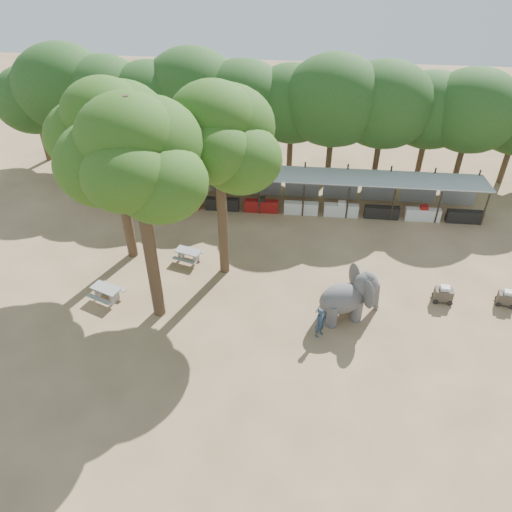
# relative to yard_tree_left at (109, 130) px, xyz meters

# --- Properties ---
(ground) EXTENTS (100.00, 100.00, 0.00)m
(ground) POSITION_rel_yard_tree_left_xyz_m (9.13, -7.19, -8.20)
(ground) COLOR brown
(ground) RESTS_ON ground
(vendor_stalls) EXTENTS (28.00, 2.99, 2.80)m
(vendor_stalls) POSITION_rel_yard_tree_left_xyz_m (9.13, 6.65, -7.02)
(vendor_stalls) COLOR #A6A7AE
(vendor_stalls) RESTS_ON ground
(yard_tree_left) EXTENTS (7.10, 6.90, 11.02)m
(yard_tree_left) POSITION_rel_yard_tree_left_xyz_m (0.00, 0.00, 0.00)
(yard_tree_left) COLOR #332316
(yard_tree_left) RESTS_ON ground
(yard_tree_center) EXTENTS (7.10, 6.90, 12.04)m
(yard_tree_center) POSITION_rel_yard_tree_left_xyz_m (3.00, -5.00, 1.01)
(yard_tree_center) COLOR #332316
(yard_tree_center) RESTS_ON ground
(yard_tree_back) EXTENTS (7.10, 6.90, 11.36)m
(yard_tree_back) POSITION_rel_yard_tree_left_xyz_m (6.00, -1.00, 0.34)
(yard_tree_back) COLOR #332316
(yard_tree_back) RESTS_ON ground
(backdrop_trees) EXTENTS (46.46, 5.95, 8.33)m
(backdrop_trees) POSITION_rel_yard_tree_left_xyz_m (9.13, 11.81, -2.69)
(backdrop_trees) COLOR #332316
(backdrop_trees) RESTS_ON ground
(elephant) EXTENTS (3.74, 2.93, 2.79)m
(elephant) POSITION_rel_yard_tree_left_xyz_m (13.36, -4.40, -6.80)
(elephant) COLOR #474444
(elephant) RESTS_ON ground
(handler) EXTENTS (0.75, 0.76, 1.78)m
(handler) POSITION_rel_yard_tree_left_xyz_m (11.82, -6.01, -7.31)
(handler) COLOR #26384C
(handler) RESTS_ON ground
(picnic_table_near) EXTENTS (2.08, 1.99, 0.82)m
(picnic_table_near) POSITION_rel_yard_tree_left_xyz_m (-0.07, -4.40, -7.66)
(picnic_table_near) COLOR gray
(picnic_table_near) RESTS_ON ground
(picnic_table_far) EXTENTS (1.89, 1.78, 0.78)m
(picnic_table_far) POSITION_rel_yard_tree_left_xyz_m (3.77, -0.46, -7.69)
(picnic_table_far) COLOR gray
(picnic_table_far) RESTS_ON ground
(cart_front) EXTENTS (1.12, 0.77, 1.05)m
(cart_front) POSITION_rel_yard_tree_left_xyz_m (18.70, -2.69, -7.68)
(cart_front) COLOR #383027
(cart_front) RESTS_ON ground
(cart_back) EXTENTS (1.11, 0.85, 0.97)m
(cart_back) POSITION_rel_yard_tree_left_xyz_m (22.12, -2.63, -7.72)
(cart_back) COLOR #383027
(cart_back) RESTS_ON ground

